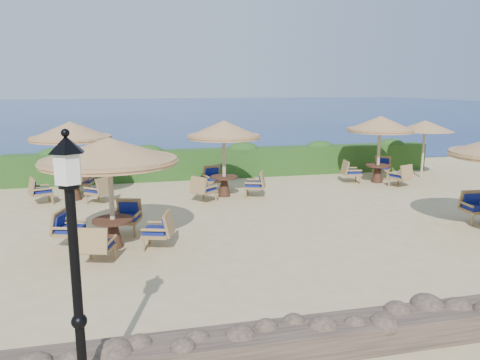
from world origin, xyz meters
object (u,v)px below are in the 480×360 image
extra_parasol (425,126)px  cafe_set_2 (72,145)px  cafe_set_0 (110,169)px  lamp_post (77,292)px  cafe_set_3 (224,144)px  cafe_set_4 (380,136)px

extra_parasol → cafe_set_2: bearing=-176.7°
cafe_set_0 → cafe_set_2: bearing=105.1°
cafe_set_2 → cafe_set_0: bearing=-74.9°
lamp_post → extra_parasol: (12.60, 12.00, 0.62)m
cafe_set_0 → cafe_set_3: bearing=51.8°
cafe_set_2 → cafe_set_3: (5.05, -0.65, -0.04)m
cafe_set_4 → cafe_set_3: bearing=-171.8°
lamp_post → cafe_set_4: lamp_post is taller
lamp_post → cafe_set_0: 5.96m
cafe_set_0 → cafe_set_3: (3.63, 4.60, -0.07)m
cafe_set_0 → cafe_set_2: size_ratio=1.15×
cafe_set_4 → cafe_set_2: bearing=-178.6°
lamp_post → cafe_set_0: (0.16, 5.94, 0.36)m
cafe_set_3 → cafe_set_4: bearing=8.2°
extra_parasol → cafe_set_3: size_ratio=0.88×
extra_parasol → cafe_set_0: bearing=-154.0°
lamp_post → cafe_set_2: 11.27m
cafe_set_0 → cafe_set_2: same height
extra_parasol → cafe_set_0: size_ratio=0.76×
lamp_post → cafe_set_2: size_ratio=1.19×
cafe_set_4 → lamp_post: bearing=-131.7°
cafe_set_0 → cafe_set_4: (10.08, 5.53, -0.05)m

